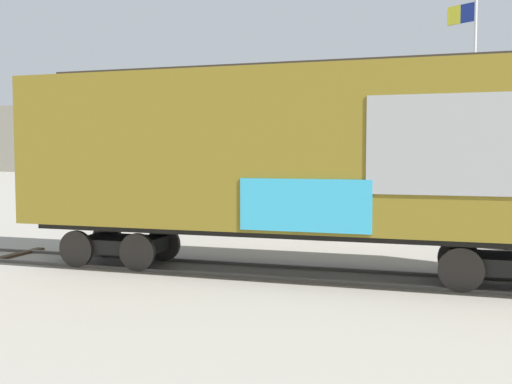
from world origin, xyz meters
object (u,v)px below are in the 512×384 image
(flagpole, at_px, (469,81))
(parked_car_white, at_px, (369,214))
(parked_car_silver, at_px, (201,207))
(freight_car, at_px, (294,154))

(flagpole, height_order, parked_car_white, flagpole)
(flagpole, xyz_separation_m, parked_car_silver, (-9.45, -7.10, -5.10))
(freight_car, xyz_separation_m, parked_car_silver, (-5.39, 6.77, -1.99))
(flagpole, relative_size, parked_car_silver, 2.30)
(freight_car, height_order, parked_car_silver, freight_car)
(flagpole, bearing_deg, parked_car_white, -113.86)
(freight_car, relative_size, parked_car_silver, 3.20)
(flagpole, bearing_deg, parked_car_silver, -143.07)
(parked_car_silver, bearing_deg, freight_car, -51.47)
(freight_car, height_order, parked_car_white, freight_car)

